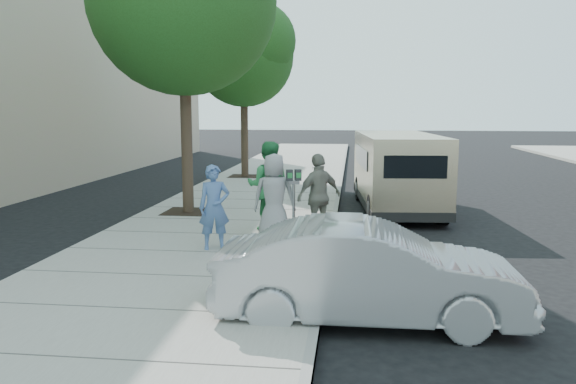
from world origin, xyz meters
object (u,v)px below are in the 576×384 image
Objects in this scene: van at (397,170)px; person_striped_polo at (319,196)px; person_green_shirt at (268,186)px; parking_meter at (294,189)px; tree_far at (245,52)px; person_officer at (214,207)px; person_gray_shirt at (274,197)px; sedan at (369,272)px.

van is 3.31× the size of person_striped_polo.
van is at bearing -129.72° from person_green_shirt.
parking_meter is 5.12m from van.
tree_far reaches higher than person_officer.
person_green_shirt is (2.32, -9.50, -3.77)m from tree_far.
van is at bearing -123.92° from person_gray_shirt.
parking_meter is at bearing 10.87° from person_officer.
van is 4.68m from person_green_shirt.
parking_meter is 0.90× the size of person_officer.
tree_far is 15.45m from sedan.
person_striped_polo is (3.45, -10.16, -3.87)m from tree_far.
person_officer is 0.92× the size of person_striped_polo.
person_green_shirt is 1.11× the size of person_striped_polo.
sedan is at bearing -65.47° from person_officer.
parking_meter is at bearing -7.38° from person_striped_polo.
person_gray_shirt is 0.91m from person_striped_polo.
sedan is 5.15m from person_green_shirt.
sedan is (1.39, -3.76, -0.53)m from parking_meter.
van is at bearing -151.99° from person_striped_polo.
person_striped_polo is (0.48, 0.29, -0.17)m from parking_meter.
van is 6.55m from person_officer.
person_officer is at bearing 66.82° from person_green_shirt.
person_green_shirt reaches higher than parking_meter.
sedan is 2.30× the size of person_gray_shirt.
parking_meter is 0.59m from person_striped_polo.
person_green_shirt is at bearing -68.62° from person_striped_polo.
person_green_shirt reaches higher than person_striped_polo.
parking_meter is at bearing 166.06° from person_gray_shirt.
van is 1.43× the size of sedan.
person_striped_polo reaches higher than sedan.
parking_meter is (2.97, -10.45, -3.69)m from tree_far.
person_gray_shirt reaches higher than person_striped_polo.
person_officer is (-3.76, -5.36, -0.16)m from van.
person_green_shirt is at bearing -76.29° from tree_far.
person_green_shirt is at bearing -76.16° from person_gray_shirt.
sedan is at bearing -72.95° from tree_far.
person_striped_polo is at bearing 12.11° from sedan.
person_green_shirt is at bearing 22.95° from sedan.
parking_meter is 0.83× the size of person_striped_polo.
person_green_shirt is (0.76, 1.76, 0.17)m from person_officer.
parking_meter is 0.25× the size of van.
person_officer is 0.83× the size of person_green_shirt.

